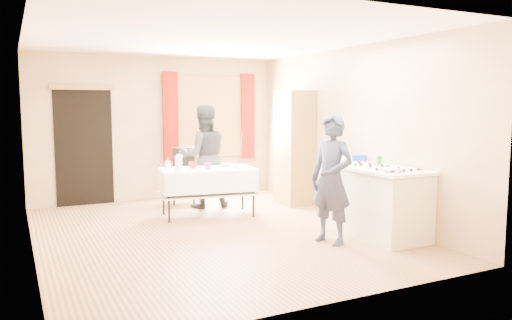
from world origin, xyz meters
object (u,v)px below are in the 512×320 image
cabinet (294,148)px  girl (332,179)px  counter (373,200)px  woman (204,156)px  party_table (208,187)px  chair (184,187)px

cabinet → girl: bearing=-110.1°
counter → woman: bearing=118.0°
counter → girl: bearing=-170.4°
counter → woman: woman is taller
party_table → woman: woman is taller
counter → party_table: 2.56m
chair → counter: bearing=-43.7°
party_table → girl: (0.83, -2.13, 0.36)m
counter → party_table: bearing=128.6°
cabinet → party_table: bearing=-172.2°
girl → party_table: bearing=-178.0°
party_table → woman: 0.80m
counter → girl: (-0.76, -0.13, 0.35)m
counter → chair: 3.54m
chair → woman: bearing=-48.7°
cabinet → girl: (-0.86, -2.36, -0.18)m
party_table → woman: bearing=82.7°
counter → girl: girl is taller
counter → chair: (-1.61, 3.14, -0.17)m
party_table → counter: bearing=-43.2°
counter → chair: bearing=117.1°
cabinet → chair: 2.06m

